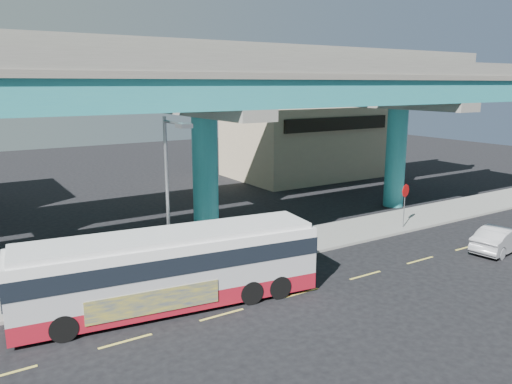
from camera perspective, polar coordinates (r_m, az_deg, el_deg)
ground at (r=23.15m, az=4.63°, el=-11.20°), size 120.00×120.00×0.00m
sidewalk at (r=27.40m, az=-2.33°, el=-7.20°), size 70.00×4.00×0.15m
lane_markings at (r=22.93m, az=5.09°, el=-11.44°), size 58.00×0.12×0.01m
viaduct at (r=29.01m, az=-6.13°, el=12.08°), size 52.00×12.40×11.70m
building_beige at (r=50.75m, az=5.43°, el=5.79°), size 14.00×10.23×7.00m
transit_bus at (r=21.25m, az=-9.68°, el=-8.40°), size 12.80×4.29×3.23m
sedan at (r=31.12m, az=26.17°, el=-4.82°), size 2.88×4.89×1.46m
street_lamp at (r=22.40m, az=-9.64°, el=1.60°), size 0.50×2.50×7.64m
stop_sign at (r=33.13m, az=16.69°, el=-0.42°), size 0.84×0.22×2.83m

